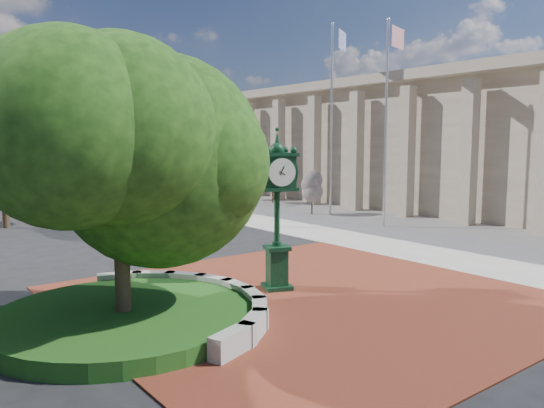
{
  "coord_description": "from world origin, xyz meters",
  "views": [
    {
      "loc": [
        -9.63,
        -11.72,
        4.29
      ],
      "look_at": [
        0.57,
        1.5,
        2.4
      ],
      "focal_mm": 35.0,
      "sensor_mm": 36.0,
      "label": 1
    }
  ],
  "objects": [
    {
      "name": "ground",
      "position": [
        0.0,
        0.0,
        0.0
      ],
      "size": [
        200.0,
        200.0,
        0.0
      ],
      "primitive_type": "plane",
      "color": "black",
      "rests_on": "ground"
    },
    {
      "name": "plaza",
      "position": [
        0.0,
        -1.0,
        0.02
      ],
      "size": [
        12.0,
        12.0,
        0.04
      ],
      "primitive_type": "cube",
      "color": "maroon",
      "rests_on": "ground"
    },
    {
      "name": "sidewalk",
      "position": [
        16.0,
        10.0,
        0.02
      ],
      "size": [
        20.0,
        50.0,
        0.04
      ],
      "primitive_type": "cube",
      "color": "#9E9B93",
      "rests_on": "ground"
    },
    {
      "name": "planter_wall",
      "position": [
        -2.71,
        -0.0,
        0.27
      ],
      "size": [
        2.96,
        6.77,
        0.54
      ],
      "color": "#9E9B93",
      "rests_on": "ground"
    },
    {
      "name": "grass_bed",
      "position": [
        -5.0,
        0.0,
        0.2
      ],
      "size": [
        6.1,
        6.1,
        0.4
      ],
      "primitive_type": "cylinder",
      "color": "#134313",
      "rests_on": "ground"
    },
    {
      "name": "civic_building",
      "position": [
        23.6,
        12.0,
        4.33
      ],
      "size": [
        17.35,
        44.0,
        8.6
      ],
      "color": "gray",
      "rests_on": "ground"
    },
    {
      "name": "tree_planter",
      "position": [
        -5.0,
        0.0,
        3.72
      ],
      "size": [
        5.2,
        5.2,
        6.33
      ],
      "color": "#38281C",
      "rests_on": "ground"
    },
    {
      "name": "tree_street",
      "position": [
        -4.0,
        18.0,
        3.24
      ],
      "size": [
        4.4,
        4.4,
        5.45
      ],
      "color": "#38281C",
      "rests_on": "ground"
    },
    {
      "name": "post_clock",
      "position": [
        -0.16,
        0.31,
        2.58
      ],
      "size": [
        1.2,
        1.2,
        4.69
      ],
      "color": "black",
      "rests_on": "ground"
    },
    {
      "name": "parked_car",
      "position": [
        4.15,
        37.17,
        0.7
      ],
      "size": [
        1.65,
        4.1,
        1.39
      ],
      "primitive_type": "imported",
      "rotation": [
        0.0,
        0.0,
        0.0
      ],
      "color": "maroon",
      "rests_on": "ground"
    },
    {
      "name": "flagpole_a",
      "position": [
        11.47,
        6.19,
        5.39
      ],
      "size": [
        1.61,
        0.45,
        10.51
      ],
      "color": "silver",
      "rests_on": "ground"
    },
    {
      "name": "flagpole_b",
      "position": [
        12.68,
        11.4,
        5.83
      ],
      "size": [
        1.67,
        0.85,
        11.37
      ],
      "color": "silver",
      "rests_on": "ground"
    },
    {
      "name": "street_lamp_near",
      "position": [
        3.1,
        26.5,
        5.34
      ],
      "size": [
        2.02,
        0.65,
        9.11
      ],
      "color": "slate",
      "rests_on": "ground"
    },
    {
      "name": "shrub_near",
      "position": [
        11.84,
        12.13,
        1.59
      ],
      "size": [
        1.2,
        1.2,
        2.2
      ],
      "color": "#38281C",
      "rests_on": "ground"
    },
    {
      "name": "shrub_mid",
      "position": [
        13.8,
        18.58,
        1.59
      ],
      "size": [
        1.2,
        1.2,
        2.2
      ],
      "color": "#38281C",
      "rests_on": "ground"
    },
    {
      "name": "shrub_far",
      "position": [
        13.81,
        21.65,
        1.59
      ],
      "size": [
        1.2,
        1.2,
        2.2
      ],
      "color": "#38281C",
      "rests_on": "ground"
    }
  ]
}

